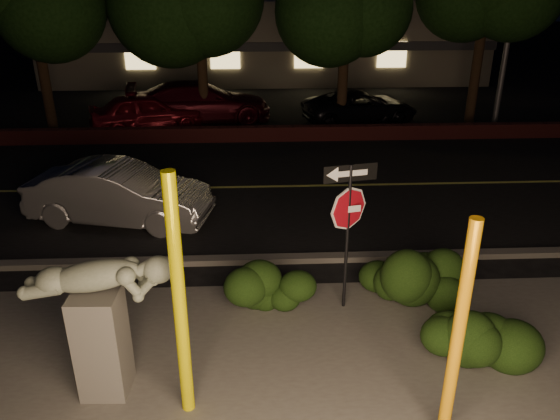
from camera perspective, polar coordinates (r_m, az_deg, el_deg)
The scene contains 19 objects.
ground at distance 17.57m, azimuth -0.40°, elevation 6.04°, with size 90.00×90.00×0.00m, color black.
patio at distance 7.89m, azimuth 3.17°, elevation -19.32°, with size 14.00×6.00×0.02m, color #4C4944.
road at distance 14.75m, azimuth 0.09°, elevation 2.46°, with size 80.00×8.00×0.01m, color black.
lane_marking at distance 14.74m, azimuth 0.09°, elevation 2.51°, with size 80.00×0.12×0.01m, color #B4B348.
curb at distance 11.02m, azimuth 1.16°, elevation -5.11°, with size 80.00×0.25×0.12m, color #4C4944.
brick_wall at distance 18.74m, azimuth -0.57°, elevation 7.99°, with size 40.00×0.35×0.50m, color #4E1919.
parking_lot at distance 24.32m, azimuth -1.11°, elevation 11.13°, with size 40.00×12.00×0.01m, color black.
building at distance 31.88m, azimuth -1.61°, elevation 17.83°, with size 22.00×10.20×4.00m.
yellow_pole_left at distance 6.85m, azimuth -10.46°, elevation -9.40°, with size 0.17×0.17×3.39m, color #F6E901.
yellow_pole_right at distance 6.74m, azimuth 18.05°, elevation -12.66°, with size 0.15×0.15×3.05m, color #FFA80E.
signpost at distance 8.84m, azimuth 7.19°, elevation 0.09°, with size 0.88×0.20×2.62m.
sculpture at distance 7.63m, azimuth -18.33°, elevation -10.02°, with size 1.97×0.64×2.11m.
hedge_center at distance 9.54m, azimuth -0.18°, elevation -7.43°, with size 1.71×0.80×0.89m, color black.
hedge_right at distance 9.80m, azimuth 13.48°, elevation -6.23°, with size 1.81×0.97×1.19m, color black.
hedge_far_right at distance 8.70m, azimuth 20.06°, elevation -12.02°, with size 1.47×0.92×1.02m, color black.
silver_sedan at distance 13.01m, azimuth -16.46°, elevation 1.63°, with size 1.45×4.15×1.37m, color silver.
parked_car_red at distance 20.45m, azimuth -13.77°, elevation 9.92°, with size 1.60×3.99×1.36m, color maroon.
parked_car_darkred at distance 21.16m, azimuth -8.36°, elevation 11.05°, with size 2.16×5.30×1.54m, color #390710.
parked_car_dark at distance 21.19m, azimuth 8.35°, elevation 10.61°, with size 1.99×4.31×1.20m, color black.
Camera 1 is at (-0.69, -6.70, 5.42)m, focal length 35.00 mm.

